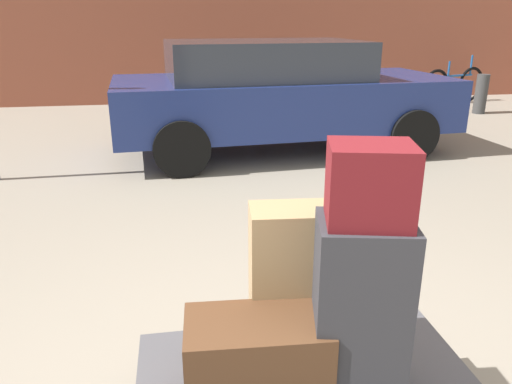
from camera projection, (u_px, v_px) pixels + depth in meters
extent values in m
cube|color=#4C4C51|center=(304.00, 383.00, 1.99)|extent=(1.33, 0.72, 0.10)
cylinder|color=black|center=(382.00, 365.00, 2.35)|extent=(0.24, 0.06, 0.24)
cube|color=#2D2D33|center=(360.00, 309.00, 1.79)|extent=(0.38, 0.33, 0.69)
cube|color=#9E7F56|center=(290.00, 282.00, 2.01)|extent=(0.34, 0.24, 0.65)
cube|color=#51331E|center=(257.00, 356.00, 1.83)|extent=(0.54, 0.33, 0.31)
cube|color=maroon|center=(370.00, 184.00, 1.63)|extent=(0.32, 0.29, 0.27)
cube|color=navy|center=(283.00, 102.00, 6.45)|extent=(4.42, 2.11, 0.64)
cube|color=#2D333D|center=(265.00, 60.00, 6.22)|extent=(2.52, 1.76, 0.46)
cylinder|color=black|center=(355.00, 111.00, 7.65)|extent=(0.65, 0.27, 0.64)
cylinder|color=black|center=(412.00, 135.00, 6.09)|extent=(0.65, 0.27, 0.64)
cylinder|color=black|center=(170.00, 119.00, 7.03)|extent=(0.65, 0.27, 0.64)
cylinder|color=black|center=(181.00, 148.00, 5.47)|extent=(0.65, 0.27, 0.64)
torus|color=black|center=(435.00, 87.00, 10.00)|extent=(0.70, 0.29, 0.72)
torus|color=black|center=(471.00, 84.00, 10.46)|extent=(0.70, 0.29, 0.72)
cylinder|color=#194C8C|center=(455.00, 76.00, 10.16)|extent=(0.96, 0.36, 0.04)
cylinder|color=#194C8C|center=(449.00, 69.00, 10.02)|extent=(0.05, 0.05, 0.30)
cylinder|color=#194C8C|center=(471.00, 65.00, 10.29)|extent=(0.05, 0.05, 0.40)
cylinder|color=#383838|center=(320.00, 98.00, 8.65)|extent=(0.22, 0.22, 0.72)
cylinder|color=#383838|center=(388.00, 96.00, 8.84)|extent=(0.22, 0.22, 0.72)
cylinder|color=#383838|center=(481.00, 94.00, 9.12)|extent=(0.22, 0.22, 0.72)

